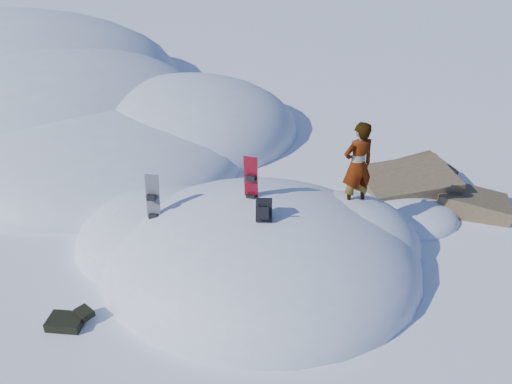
# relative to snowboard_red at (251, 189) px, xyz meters

# --- Properties ---
(ground) EXTENTS (120.00, 120.00, 0.00)m
(ground) POSITION_rel_snowboard_red_xyz_m (0.25, -0.37, -1.66)
(ground) COLOR white
(ground) RESTS_ON ground
(snow_mound) EXTENTS (8.00, 6.00, 3.00)m
(snow_mound) POSITION_rel_snowboard_red_xyz_m (0.07, -0.13, -1.66)
(snow_mound) COLOR white
(snow_mound) RESTS_ON ground
(snow_ridge) EXTENTS (21.50, 18.50, 6.40)m
(snow_ridge) POSITION_rel_snowboard_red_xyz_m (-10.19, 9.47, -1.66)
(snow_ridge) COLOR white
(snow_ridge) RESTS_ON ground
(rock_outcrop) EXTENTS (4.68, 4.41, 1.68)m
(rock_outcrop) POSITION_rel_snowboard_red_xyz_m (3.96, 2.64, -1.65)
(rock_outcrop) COLOR brown
(rock_outcrop) RESTS_ON ground
(snowboard_red) EXTENTS (0.31, 0.22, 1.57)m
(snowboard_red) POSITION_rel_snowboard_red_xyz_m (0.00, 0.00, 0.00)
(snowboard_red) COLOR red
(snowboard_red) RESTS_ON snow_mound
(snowboard_dark) EXTENTS (0.29, 0.23, 1.54)m
(snowboard_dark) POSITION_rel_snowboard_red_xyz_m (-2.04, -0.44, -0.35)
(snowboard_dark) COLOR black
(snowboard_dark) RESTS_ON snow_mound
(backpack) EXTENTS (0.35, 0.43, 0.54)m
(backpack) POSITION_rel_snowboard_red_xyz_m (0.36, -0.85, 0.01)
(backpack) COLOR black
(backpack) RESTS_ON snow_mound
(gear_pile) EXTENTS (0.83, 0.62, 0.23)m
(gear_pile) POSITION_rel_snowboard_red_xyz_m (-3.12, -2.67, -1.55)
(gear_pile) COLOR black
(gear_pile) RESTS_ON ground
(person) EXTENTS (0.86, 0.76, 1.98)m
(person) POSITION_rel_snowboard_red_xyz_m (2.23, 0.64, 0.38)
(person) COLOR slate
(person) RESTS_ON snow_mound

